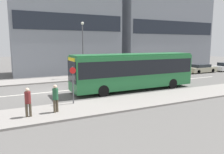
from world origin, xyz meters
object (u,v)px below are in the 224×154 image
Objects in this scene: city_bus at (134,69)px; street_lamp at (83,44)px; parked_car_1 at (176,70)px; pedestrian_down_pavement at (55,97)px; parked_car_2 at (201,69)px; pedestrian_near_stop at (28,100)px; parked_car_0 at (143,72)px; bus_stop_sign at (73,82)px.

street_lamp is (-2.19, 8.10, 2.30)m from city_bus.
street_lamp reaches higher than parked_car_1.
city_bus reaches higher than parked_car_1.
pedestrian_down_pavement is at bearing -155.22° from city_bus.
parked_car_2 is at bearing 19.15° from city_bus.
city_bus is 16.52m from parked_car_2.
pedestrian_near_stop is (-9.65, -4.18, -0.84)m from city_bus.
pedestrian_near_stop is at bearing -153.36° from parked_car_1.
city_bus is at bearing -150.55° from parked_car_1.
street_lamp is (-7.28, 2.24, 3.57)m from parked_car_0.
parked_car_1 is at bearing 0.78° from parked_car_0.
pedestrian_down_pavement is 0.26× the size of street_lamp.
parked_car_2 is at bearing -7.22° from street_lamp.
pedestrian_down_pavement is (1.59, 0.16, 0.01)m from pedestrian_near_stop.
parked_car_1 is (10.51, 5.93, -1.26)m from city_bus.
street_lamp is (-17.58, 2.23, 3.63)m from parked_car_2.
city_bus is 2.56× the size of parked_car_0.
pedestrian_near_stop is (-20.16, -10.11, 0.42)m from parked_car_1.
city_bus is at bearing -1.17° from pedestrian_down_pavement.
city_bus reaches higher than pedestrian_near_stop.
city_bus is 1.76× the size of street_lamp.
parked_car_0 is 8.41m from street_lamp.
parked_car_0 is 17.84m from pedestrian_near_stop.
bus_stop_sign is (-11.63, -8.46, 0.99)m from parked_car_0.
pedestrian_down_pavement is at bearing -136.81° from bus_stop_sign.
parked_car_0 is at bearing -179.94° from parked_car_2.
parked_car_0 is 2.73× the size of pedestrian_near_stop.
parked_car_2 is (4.88, -0.06, -0.06)m from parked_car_1.
street_lamp is at bearing 103.40° from city_bus.
pedestrian_down_pavement is at bearing -143.06° from parked_car_0.
parked_car_0 is at bearing 47.32° from city_bus.
parked_car_0 is 1.76× the size of bus_stop_sign.
parked_car_1 is 2.37× the size of pedestrian_down_pavement.
city_bus is 8.70m from street_lamp.
street_lamp is at bearing 162.90° from parked_car_0.
bus_stop_sign reaches higher than parked_car_0.
parked_car_2 is 23.54m from bus_stop_sign.
bus_stop_sign reaches higher than parked_car_2.
pedestrian_down_pavement is 2.15m from bus_stop_sign.
pedestrian_near_stop is at bearing -153.07° from bus_stop_sign.
pedestrian_near_stop is 14.71m from street_lamp.
parked_car_2 is at bearing 21.12° from bus_stop_sign.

